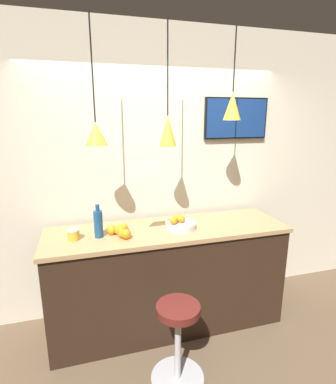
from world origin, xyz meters
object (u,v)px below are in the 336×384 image
Objects in this scene: bar_stool at (178,334)px; juice_bottle at (98,223)px; mounted_tv at (236,118)px; fruit_bowl at (180,224)px; spread_jar at (74,234)px.

juice_bottle reaches higher than bar_stool.
juice_bottle is 0.41× the size of mounted_tv.
fruit_bowl reaches higher than spread_jar.
mounted_tv is at bearing 47.52° from bar_stool.
juice_bottle is at bearing -179.98° from fruit_bowl.
spread_jar is at bearing -165.93° from mounted_tv.
bar_stool is 0.93m from fruit_bowl.
bar_stool is at bearing -109.18° from fruit_bowl.
mounted_tv is at bearing 15.95° from juice_bottle.
spread_jar reaches higher than bar_stool.
spread_jar is at bearing 138.89° from bar_stool.
juice_bottle is (-0.52, 0.64, 0.73)m from bar_stool.
mounted_tv is (0.97, 1.06, 1.60)m from bar_stool.
juice_bottle is at bearing -164.05° from mounted_tv.
fruit_bowl is at bearing 0.02° from juice_bottle.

